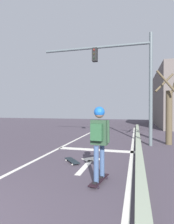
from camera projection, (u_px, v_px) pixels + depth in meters
lane_line_center at (59, 148)px, 7.71m from camera, size 0.12×20.00×0.01m
lane_line_curbside at (132, 153)px, 6.94m from camera, size 0.12×20.00×0.01m
stop_bar at (96, 150)px, 7.45m from camera, size 3.15×0.40×0.01m
lane_arrow_stem at (85, 167)px, 5.24m from camera, size 0.16×1.40×0.01m
lane_arrow_head at (92, 159)px, 6.06m from camera, size 0.71×0.71×0.01m
curb_strip at (139, 151)px, 6.87m from camera, size 0.24×24.00×0.14m
skateboard at (99, 180)px, 4.10m from camera, size 0.33×0.86×0.08m
skater at (99, 134)px, 4.07m from camera, size 0.45×0.61×1.63m
spare_skateboard at (72, 161)px, 5.68m from camera, size 0.67×0.72×0.07m
traffic_signal_mast at (123, 70)px, 8.60m from camera, size 5.27×0.34×5.12m
roadside_tree at (169, 112)px, 8.60m from camera, size 1.08×1.18×3.51m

